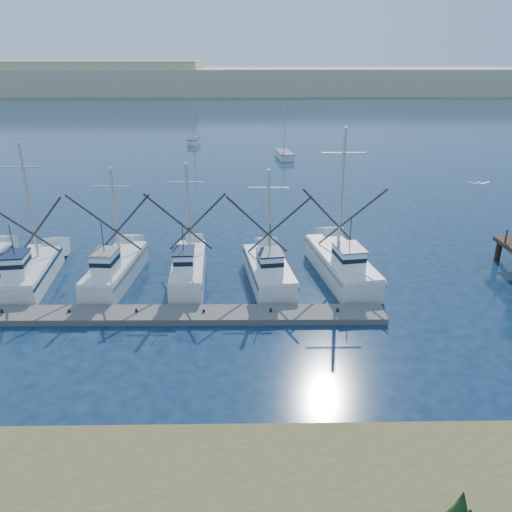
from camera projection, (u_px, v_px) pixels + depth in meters
The scene contains 7 objects.
ground at pixel (259, 381), 24.04m from camera, with size 500.00×500.00×0.00m, color #0B1A33.
floating_dock at pixel (137, 315), 29.75m from camera, with size 29.62×1.97×0.39m, color #615C57.
dune_ridge at pixel (248, 80), 217.13m from camera, with size 360.00×60.00×10.00m, color tan.
trawler_fleet at pixel (163, 270), 34.24m from camera, with size 29.74×9.44×10.20m.
sailboat_near at pixel (284, 155), 76.70m from camera, with size 2.62×6.12×8.10m.
sailboat_far at pixel (194, 141), 89.22m from camera, with size 1.89×4.83×8.10m.
flying_gull at pixel (479, 183), 27.27m from camera, with size 1.18×0.22×0.22m.
Camera 1 is at (-0.48, -20.07, 14.53)m, focal length 35.00 mm.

